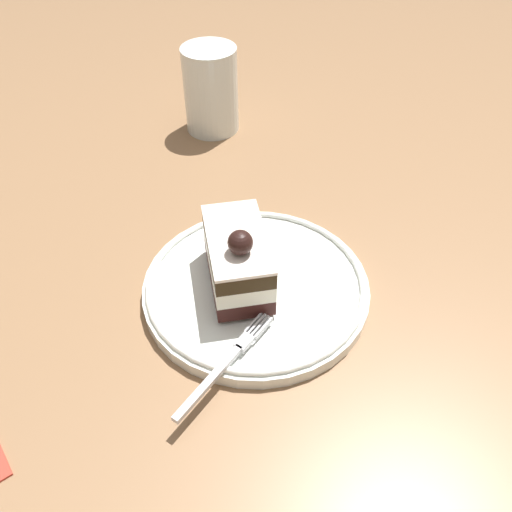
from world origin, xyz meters
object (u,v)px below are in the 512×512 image
object	(u,v)px
dessert_plate	(256,286)
drink_glass_near	(211,95)
cake_slice	(238,258)
fork	(228,361)

from	to	relation	value
dessert_plate	drink_glass_near	xyz separation A→B (m)	(-0.30, 0.02, 0.04)
cake_slice	drink_glass_near	bearing A→B (deg)	173.54
cake_slice	fork	size ratio (longest dim) A/B	1.04
fork	drink_glass_near	world-z (taller)	drink_glass_near
dessert_plate	fork	xyz separation A→B (m)	(0.08, -0.04, 0.01)
drink_glass_near	dessert_plate	bearing A→B (deg)	-3.44
dessert_plate	drink_glass_near	bearing A→B (deg)	176.56
cake_slice	drink_glass_near	distance (m)	0.29
dessert_plate	drink_glass_near	distance (m)	0.30
fork	cake_slice	bearing A→B (deg)	161.68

